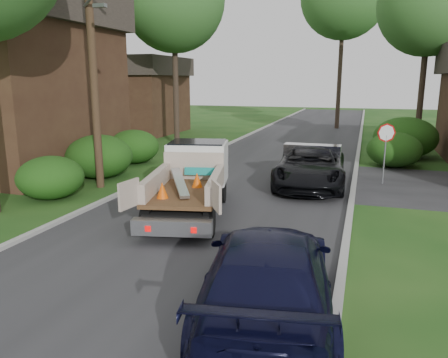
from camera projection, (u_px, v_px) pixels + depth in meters
ground at (176, 248)px, 11.08m from camera, size 120.00×120.00×0.00m
road at (264, 171)px, 20.36m from camera, size 8.00×90.00×0.02m
curb_left at (183, 165)px, 21.58m from camera, size 0.20×90.00×0.12m
curb_right at (355, 176)px, 19.12m from camera, size 0.20×90.00×0.12m
stop_sign at (386, 141)px, 17.48m from camera, size 0.71×0.32×2.48m
utility_pole at (92, 52)px, 16.20m from camera, size 2.42×1.25×10.00m
house_left_far at (133, 94)px, 34.87m from camera, size 7.56×7.56×6.00m
hedge_left_a at (50, 177)px, 15.56m from camera, size 2.34×2.34×1.53m
hedge_left_b at (99, 156)px, 18.86m from camera, size 2.86×2.86×1.87m
hedge_left_c at (133, 147)px, 22.21m from camera, size 2.60×2.60×1.70m
hedge_right_a at (394, 150)px, 21.22m from camera, size 2.60×2.60×1.70m
hedge_right_b at (405, 137)px, 23.74m from camera, size 3.38×3.38×2.21m
tree_left_far at (174, 1)px, 27.12m from camera, size 6.40×6.40×12.20m
tree_right_far at (430, 4)px, 25.51m from camera, size 6.00×6.00×11.50m
flatbed_truck at (193, 174)px, 14.29m from camera, size 3.43×5.87×2.09m
black_pickup at (310, 166)px, 17.43m from camera, size 3.00×5.87×1.59m
navy_suv at (268, 275)px, 7.72m from camera, size 3.11×5.80×1.60m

